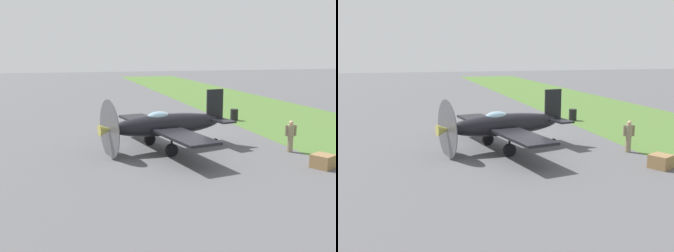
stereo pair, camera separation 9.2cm
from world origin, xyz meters
The scene contains 6 objects.
ground_plane centered at (0.00, 0.00, 0.00)m, with size 160.00×160.00×0.00m, color #515154.
grass_verge centered at (0.00, -10.79, 0.00)m, with size 120.00×11.00×0.01m, color #476B2D.
airplane_lead centered at (-2.38, 1.64, 1.42)m, with size 9.56×7.63×3.38m.
ground_crew_chief centered at (-4.62, -4.77, 0.91)m, with size 0.38×0.61×1.73m.
fuel_drum centered at (5.33, -6.00, 0.45)m, with size 0.60×0.60×0.90m, color black.
supply_crate centered at (-7.68, -4.62, 0.32)m, with size 0.90×0.90×0.64m, color olive.
Camera 1 is at (-23.25, 7.15, 5.45)m, focal length 42.70 mm.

